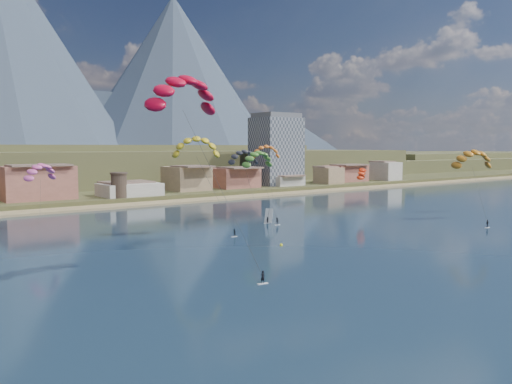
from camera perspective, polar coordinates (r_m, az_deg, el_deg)
ground at (r=82.93m, az=13.73°, el=-8.46°), size 2400.00×2400.00×0.00m
beach at (r=169.62m, az=-15.39°, el=-1.54°), size 2200.00×12.00×0.90m
foothills at (r=295.59m, az=-20.66°, el=2.77°), size 940.00×210.00×18.00m
apartment_tower at (r=231.79m, az=2.25°, el=4.71°), size 20.00×16.00×32.00m
watchtower at (r=178.32m, az=-14.92°, el=0.76°), size 5.82×5.82×8.60m
kitesurfer_red at (r=80.15m, az=-8.11°, el=11.25°), size 13.83×18.31×32.10m
kitesurfer_yellow at (r=113.89m, az=-6.62°, el=5.30°), size 11.62×13.58×22.79m
kitesurfer_orange at (r=149.06m, az=22.85°, el=3.67°), size 19.67×16.43×22.74m
kitesurfer_green at (r=135.99m, az=0.21°, el=3.88°), size 10.38×14.71×20.29m
distant_kite_pink at (r=127.59m, az=-22.76°, el=2.35°), size 9.35×7.90×17.13m
distant_kite_dark at (r=144.11m, az=-1.37°, el=4.15°), size 9.76×6.32×19.91m
distant_kite_orange at (r=145.31m, az=1.10°, el=4.73°), size 9.12×7.16×21.05m
distant_kite_red at (r=170.16m, az=11.54°, el=2.20°), size 8.41×7.78×14.28m
windsurfer at (r=129.37m, az=1.35°, el=-2.95°), size 2.14×2.36×3.66m
buoy at (r=100.61m, az=2.81°, el=-5.88°), size 0.61×0.61×0.61m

